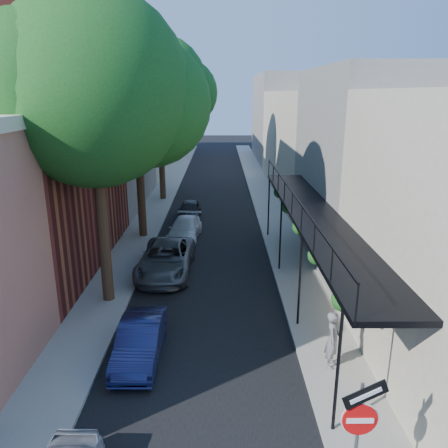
{
  "coord_description": "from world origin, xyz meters",
  "views": [
    {
      "loc": [
        0.61,
        -5.63,
        7.89
      ],
      "look_at": [
        0.74,
        11.25,
        2.8
      ],
      "focal_mm": 35.0,
      "sensor_mm": 36.0,
      "label": 1
    }
  ],
  "objects_px": {
    "oak_near": "(106,93)",
    "parked_car_b": "(140,341)",
    "sign_post": "(359,424)",
    "parked_car_c": "(166,259)",
    "pedestrian": "(333,340)",
    "oak_mid": "(144,109)",
    "parked_car_e": "(190,210)",
    "oak_far": "(165,87)",
    "parked_car_d": "(185,229)"
  },
  "relations": [
    {
      "from": "oak_near",
      "to": "parked_car_b",
      "type": "relative_size",
      "value": 3.16
    },
    {
      "from": "sign_post",
      "to": "parked_car_b",
      "type": "height_order",
      "value": "sign_post"
    },
    {
      "from": "parked_car_c",
      "to": "pedestrian",
      "type": "bearing_deg",
      "value": -50.14
    },
    {
      "from": "oak_mid",
      "to": "parked_car_e",
      "type": "distance_m",
      "value": 7.59
    },
    {
      "from": "oak_near",
      "to": "oak_mid",
      "type": "bearing_deg",
      "value": 90.37
    },
    {
      "from": "sign_post",
      "to": "parked_car_c",
      "type": "bearing_deg",
      "value": 112.99
    },
    {
      "from": "oak_far",
      "to": "parked_car_c",
      "type": "height_order",
      "value": "oak_far"
    },
    {
      "from": "oak_near",
      "to": "parked_car_e",
      "type": "xyz_separation_m",
      "value": [
        1.97,
        11.42,
        -7.28
      ]
    },
    {
      "from": "oak_far",
      "to": "parked_car_e",
      "type": "bearing_deg",
      "value": -70.73
    },
    {
      "from": "oak_far",
      "to": "parked_car_c",
      "type": "bearing_deg",
      "value": -84.11
    },
    {
      "from": "oak_far",
      "to": "parked_car_e",
      "type": "distance_m",
      "value": 9.68
    },
    {
      "from": "oak_near",
      "to": "parked_car_b",
      "type": "xyz_separation_m",
      "value": [
        1.49,
        -4.09,
        -7.28
      ]
    },
    {
      "from": "oak_mid",
      "to": "parked_car_d",
      "type": "relative_size",
      "value": 2.54
    },
    {
      "from": "sign_post",
      "to": "parked_car_e",
      "type": "distance_m",
      "value": 21.25
    },
    {
      "from": "oak_near",
      "to": "oak_mid",
      "type": "relative_size",
      "value": 1.12
    },
    {
      "from": "parked_car_b",
      "to": "parked_car_e",
      "type": "bearing_deg",
      "value": 88.05
    },
    {
      "from": "parked_car_c",
      "to": "parked_car_d",
      "type": "relative_size",
      "value": 1.24
    },
    {
      "from": "pedestrian",
      "to": "oak_far",
      "type": "bearing_deg",
      "value": 39.9
    },
    {
      "from": "pedestrian",
      "to": "parked_car_b",
      "type": "bearing_deg",
      "value": 105.21
    },
    {
      "from": "sign_post",
      "to": "pedestrian",
      "type": "distance_m",
      "value": 4.73
    },
    {
      "from": "oak_far",
      "to": "oak_near",
      "type": "bearing_deg",
      "value": -90.04
    },
    {
      "from": "sign_post",
      "to": "oak_mid",
      "type": "xyz_separation_m",
      "value": [
        -6.58,
        17.26,
        5.02
      ]
    },
    {
      "from": "oak_far",
      "to": "parked_car_b",
      "type": "xyz_separation_m",
      "value": [
        1.48,
        -21.1,
        -7.66
      ]
    },
    {
      "from": "oak_mid",
      "to": "oak_far",
      "type": "height_order",
      "value": "oak_far"
    },
    {
      "from": "oak_mid",
      "to": "oak_far",
      "type": "distance_m",
      "value": 9.12
    },
    {
      "from": "oak_near",
      "to": "pedestrian",
      "type": "height_order",
      "value": "oak_near"
    },
    {
      "from": "sign_post",
      "to": "oak_near",
      "type": "relative_size",
      "value": 0.26
    },
    {
      "from": "oak_mid",
      "to": "parked_car_b",
      "type": "xyz_separation_m",
      "value": [
        1.54,
        -12.06,
        -6.46
      ]
    },
    {
      "from": "parked_car_c",
      "to": "pedestrian",
      "type": "distance_m",
      "value": 9.27
    },
    {
      "from": "parked_car_d",
      "to": "oak_far",
      "type": "bearing_deg",
      "value": 106.0
    },
    {
      "from": "oak_mid",
      "to": "parked_car_b",
      "type": "height_order",
      "value": "oak_mid"
    },
    {
      "from": "oak_far",
      "to": "parked_car_d",
      "type": "bearing_deg",
      "value": -78.55
    },
    {
      "from": "parked_car_e",
      "to": "oak_mid",
      "type": "bearing_deg",
      "value": -120.79
    },
    {
      "from": "pedestrian",
      "to": "parked_car_c",
      "type": "bearing_deg",
      "value": 59.75
    },
    {
      "from": "parked_car_e",
      "to": "pedestrian",
      "type": "xyz_separation_m",
      "value": [
        5.27,
        -16.15,
        0.4
      ]
    },
    {
      "from": "oak_mid",
      "to": "parked_car_e",
      "type": "xyz_separation_m",
      "value": [
        2.02,
        3.45,
        -6.46
      ]
    },
    {
      "from": "oak_far",
      "to": "parked_car_d",
      "type": "height_order",
      "value": "oak_far"
    },
    {
      "from": "sign_post",
      "to": "oak_far",
      "type": "bearing_deg",
      "value": 103.91
    },
    {
      "from": "parked_car_d",
      "to": "sign_post",
      "type": "bearing_deg",
      "value": -70.12
    },
    {
      "from": "parked_car_c",
      "to": "parked_car_e",
      "type": "relative_size",
      "value": 1.43
    },
    {
      "from": "parked_car_d",
      "to": "pedestrian",
      "type": "relative_size",
      "value": 2.29
    },
    {
      "from": "sign_post",
      "to": "oak_near",
      "type": "xyz_separation_m",
      "value": [
        -6.53,
        9.29,
        5.84
      ]
    },
    {
      "from": "sign_post",
      "to": "parked_car_d",
      "type": "relative_size",
      "value": 0.74
    },
    {
      "from": "parked_car_d",
      "to": "pedestrian",
      "type": "distance_m",
      "value": 13.19
    },
    {
      "from": "parked_car_e",
      "to": "parked_car_b",
      "type": "bearing_deg",
      "value": -92.19
    },
    {
      "from": "pedestrian",
      "to": "oak_near",
      "type": "bearing_deg",
      "value": 78.35
    },
    {
      "from": "pedestrian",
      "to": "parked_car_d",
      "type": "bearing_deg",
      "value": 45.08
    },
    {
      "from": "oak_mid",
      "to": "parked_car_e",
      "type": "relative_size",
      "value": 2.91
    },
    {
      "from": "oak_near",
      "to": "pedestrian",
      "type": "xyz_separation_m",
      "value": [
        7.24,
        -4.73,
        -6.88
      ]
    },
    {
      "from": "parked_car_b",
      "to": "pedestrian",
      "type": "relative_size",
      "value": 2.06
    }
  ]
}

